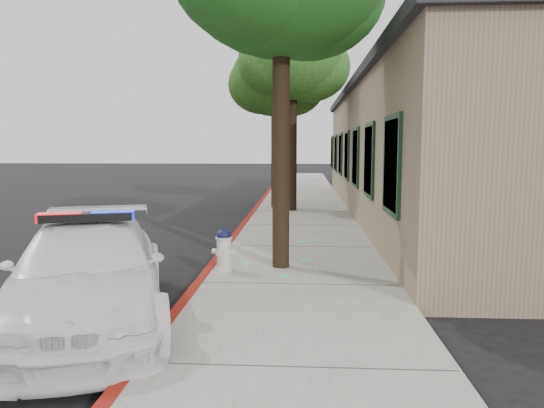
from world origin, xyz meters
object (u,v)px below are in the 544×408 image
at_px(street_tree_far, 276,83).
at_px(police_car, 89,272).
at_px(fire_hydrant, 224,249).
at_px(street_tree_mid, 294,60).
at_px(clapboard_building, 461,151).

bearing_deg(street_tree_far, police_car, -98.56).
distance_m(fire_hydrant, street_tree_mid, 9.64).
xyz_separation_m(clapboard_building, police_car, (-7.72, -10.50, -1.46)).
distance_m(clapboard_building, police_car, 13.11).
bearing_deg(street_tree_far, street_tree_mid, -54.52).
bearing_deg(clapboard_building, street_tree_mid, 177.32).
height_order(fire_hydrant, street_tree_mid, street_tree_mid).
distance_m(police_car, street_tree_far, 12.35).
distance_m(fire_hydrant, street_tree_far, 10.15).
distance_m(police_car, fire_hydrant, 2.66).
bearing_deg(street_tree_far, clapboard_building, -10.76).
bearing_deg(street_tree_mid, fire_hydrant, -96.75).
height_order(police_car, fire_hydrant, police_car).
xyz_separation_m(police_car, fire_hydrant, (1.38, 2.28, -0.15)).
height_order(clapboard_building, street_tree_mid, street_tree_mid).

